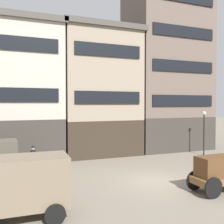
{
  "coord_description": "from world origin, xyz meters",
  "views": [
    {
      "loc": [
        -8.22,
        -13.68,
        4.83
      ],
      "look_at": [
        -2.13,
        2.08,
        4.29
      ],
      "focal_mm": 40.92,
      "sensor_mm": 36.0,
      "label": 1
    }
  ],
  "objects_px": {
    "cargo_wagon": "(218,171)",
    "pedestrian_officer": "(33,157)",
    "streetlamp_curbside": "(204,127)",
    "delivery_truck_near": "(20,186)"
  },
  "relations": [
    {
      "from": "delivery_truck_near",
      "to": "pedestrian_officer",
      "type": "distance_m",
      "value": 7.98
    },
    {
      "from": "pedestrian_officer",
      "to": "streetlamp_curbside",
      "type": "relative_size",
      "value": 0.44
    },
    {
      "from": "delivery_truck_near",
      "to": "streetlamp_curbside",
      "type": "bearing_deg",
      "value": 25.85
    },
    {
      "from": "cargo_wagon",
      "to": "streetlamp_curbside",
      "type": "bearing_deg",
      "value": 52.91
    },
    {
      "from": "cargo_wagon",
      "to": "pedestrian_officer",
      "type": "xyz_separation_m",
      "value": [
        -9.1,
        8.28,
        -0.17
      ]
    },
    {
      "from": "cargo_wagon",
      "to": "streetlamp_curbside",
      "type": "distance_m",
      "value": 10.62
    },
    {
      "from": "pedestrian_officer",
      "to": "streetlamp_curbside",
      "type": "bearing_deg",
      "value": 0.37
    },
    {
      "from": "cargo_wagon",
      "to": "pedestrian_officer",
      "type": "relative_size",
      "value": 1.63
    },
    {
      "from": "pedestrian_officer",
      "to": "delivery_truck_near",
      "type": "bearing_deg",
      "value": -97.72
    },
    {
      "from": "delivery_truck_near",
      "to": "streetlamp_curbside",
      "type": "xyz_separation_m",
      "value": [
        16.51,
        8.0,
        1.25
      ]
    }
  ]
}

